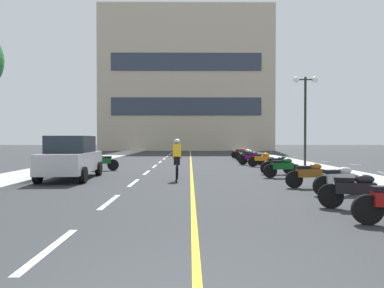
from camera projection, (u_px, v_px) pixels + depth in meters
name	position (u px, v px, depth m)	size (l,w,h in m)	color
ground_plane	(187.00, 163.00, 24.35)	(140.00, 140.00, 0.00)	#2D3033
curb_left	(97.00, 159.00, 27.30)	(2.40, 72.00, 0.12)	#A8A8A3
curb_right	(278.00, 159.00, 27.40)	(2.40, 72.00, 0.12)	#A8A8A3
lane_dash_0	(50.00, 249.00, 5.34)	(0.14, 2.20, 0.01)	silver
lane_dash_1	(110.00, 202.00, 9.34)	(0.14, 2.20, 0.01)	silver
lane_dash_2	(134.00, 183.00, 13.34)	(0.14, 2.20, 0.01)	silver
lane_dash_3	(147.00, 173.00, 17.34)	(0.14, 2.20, 0.01)	silver
lane_dash_4	(155.00, 166.00, 21.34)	(0.14, 2.20, 0.01)	silver
lane_dash_5	(160.00, 162.00, 25.33)	(0.14, 2.20, 0.01)	silver
lane_dash_6	(164.00, 159.00, 29.33)	(0.14, 2.20, 0.01)	silver
lane_dash_7	(167.00, 156.00, 33.33)	(0.14, 2.20, 0.01)	silver
lane_dash_8	(170.00, 154.00, 37.33)	(0.14, 2.20, 0.01)	silver
lane_dash_9	(172.00, 153.00, 41.33)	(0.14, 2.20, 0.01)	silver
lane_dash_10	(173.00, 152.00, 45.33)	(0.14, 2.20, 0.01)	silver
lane_dash_11	(175.00, 151.00, 49.33)	(0.14, 2.20, 0.01)	silver
centre_line_yellow	(191.00, 160.00, 27.35)	(0.12, 66.00, 0.01)	gold
office_building	(187.00, 81.00, 52.00)	(24.96, 7.75, 20.70)	#BCAD93
street_lamp_mid	(305.00, 101.00, 20.50)	(1.46, 0.36, 5.27)	black
parked_car_near	(71.00, 157.00, 14.54)	(2.09, 4.28, 1.82)	black
motorcycle_1	(356.00, 190.00, 8.28)	(1.65, 0.75, 0.92)	black
motorcycle_2	(339.00, 180.00, 10.39)	(1.68, 0.64, 0.92)	black
motorcycle_3	(310.00, 174.00, 11.91)	(1.70, 0.60, 0.92)	black
motorcycle_4	(283.00, 167.00, 14.97)	(1.70, 0.60, 0.92)	black
motorcycle_5	(278.00, 164.00, 16.46)	(1.70, 0.60, 0.92)	black
motorcycle_6	(102.00, 162.00, 18.37)	(1.70, 0.60, 0.92)	black
motorcycle_7	(262.00, 159.00, 20.76)	(1.68, 0.65, 0.92)	black
motorcycle_8	(252.00, 158.00, 22.39)	(1.70, 0.60, 0.92)	black
motorcycle_9	(249.00, 156.00, 24.60)	(1.70, 0.60, 0.92)	black
motorcycle_10	(246.00, 155.00, 26.40)	(1.66, 0.74, 0.92)	black
motorcycle_11	(245.00, 154.00, 28.08)	(1.64, 0.79, 0.92)	black
motorcycle_12	(241.00, 153.00, 29.83)	(1.68, 0.65, 0.92)	black
cyclist_rider	(177.00, 159.00, 14.07)	(0.42, 1.77, 1.71)	black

